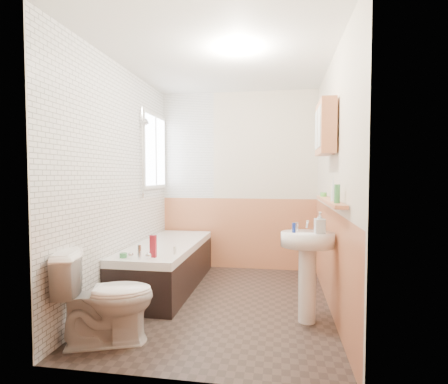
{
  "coord_description": "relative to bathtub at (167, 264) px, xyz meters",
  "views": [
    {
      "loc": [
        0.59,
        -3.53,
        1.33
      ],
      "look_at": [
        0.0,
        0.15,
        1.15
      ],
      "focal_mm": 28.0,
      "sensor_mm": 36.0,
      "label": 1
    }
  ],
  "objects": [
    {
      "name": "window",
      "position": [
        -0.33,
        0.54,
        1.37
      ],
      "size": [
        0.03,
        0.79,
        0.99
      ],
      "color": "white",
      "rests_on": "wall_left"
    },
    {
      "name": "cream_jar",
      "position": [
        -0.18,
        -0.78,
        0.27
      ],
      "size": [
        0.08,
        0.08,
        0.04
      ],
      "primitive_type": "cylinder",
      "rotation": [
        0.0,
        0.0,
        0.2
      ],
      "color": "#388447",
      "rests_on": "bathtub"
    },
    {
      "name": "sink",
      "position": [
        1.57,
        -0.75,
        0.31
      ],
      "size": [
        0.48,
        0.39,
        0.92
      ],
      "rotation": [
        0.0,
        0.0,
        -0.2
      ],
      "color": "white",
      "rests_on": "floor"
    },
    {
      "name": "wall_back",
      "position": [
        0.73,
        1.0,
        0.97
      ],
      "size": [
        2.2,
        0.02,
        2.5
      ],
      "primitive_type": "cube",
      "color": "beige",
      "rests_on": "ground"
    },
    {
      "name": "toilet",
      "position": [
        -0.03,
        -1.41,
        0.09
      ],
      "size": [
        0.84,
        0.64,
        0.73
      ],
      "primitive_type": "imported",
      "rotation": [
        0.0,
        0.0,
        1.92
      ],
      "color": "white",
      "rests_on": "floor"
    },
    {
      "name": "clear_bottle",
      "position": [
        1.45,
        -0.78,
        0.59
      ],
      "size": [
        0.04,
        0.04,
        0.09
      ],
      "primitive_type": "cylinder",
      "rotation": [
        0.0,
        0.0,
        0.2
      ],
      "color": "#19339E",
      "rests_on": "sink"
    },
    {
      "name": "tile_cladding_left",
      "position": [
        -0.36,
        -0.41,
        0.97
      ],
      "size": [
        0.01,
        2.8,
        2.5
      ],
      "primitive_type": "cube",
      "color": "white",
      "rests_on": "wall_left"
    },
    {
      "name": "bathtub",
      "position": [
        0.0,
        0.0,
        0.0
      ],
      "size": [
        0.7,
        1.83,
        0.67
      ],
      "color": "black",
      "rests_on": "floor"
    },
    {
      "name": "green_bottle",
      "position": [
        1.77,
        -0.87,
        0.94
      ],
      "size": [
        0.05,
        0.05,
        0.22
      ],
      "primitive_type": "cone",
      "rotation": [
        0.0,
        0.0,
        -0.04
      ],
      "color": "silver",
      "rests_on": "pine_shelf"
    },
    {
      "name": "wall_right",
      "position": [
        1.84,
        -0.41,
        0.97
      ],
      "size": [
        0.02,
        2.8,
        2.5
      ],
      "primitive_type": "cube",
      "color": "beige",
      "rests_on": "ground"
    },
    {
      "name": "black_jar",
      "position": [
        1.77,
        -0.2,
        0.85
      ],
      "size": [
        0.08,
        0.08,
        0.04
      ],
      "primitive_type": "cylinder",
      "rotation": [
        0.0,
        0.0,
        -0.23
      ],
      "color": "#59C647",
      "rests_on": "pine_shelf"
    },
    {
      "name": "pine_shelf",
      "position": [
        1.77,
        -0.65,
        0.82
      ],
      "size": [
        0.1,
        1.29,
        0.03
      ],
      "primitive_type": "cube",
      "color": "#D28256",
      "rests_on": "wall_right"
    },
    {
      "name": "wainscot_right",
      "position": [
        1.82,
        -0.41,
        0.22
      ],
      "size": [
        0.01,
        2.8,
        1.0
      ],
      "primitive_type": "cube",
      "color": "#D28256",
      "rests_on": "wall_right"
    },
    {
      "name": "wall_left",
      "position": [
        -0.38,
        -0.41,
        0.97
      ],
      "size": [
        0.02,
        2.8,
        2.5
      ],
      "primitive_type": "cube",
      "color": "beige",
      "rests_on": "ground"
    },
    {
      "name": "ceiling",
      "position": [
        0.73,
        -0.41,
        2.22
      ],
      "size": [
        2.8,
        2.8,
        0.0
      ],
      "primitive_type": "plane",
      "rotation": [
        3.14,
        0.0,
        0.0
      ],
      "color": "white",
      "rests_on": "ground"
    },
    {
      "name": "wall_front",
      "position": [
        0.73,
        -1.82,
        0.97
      ],
      "size": [
        2.2,
        0.02,
        2.5
      ],
      "primitive_type": "cube",
      "color": "beige",
      "rests_on": "ground"
    },
    {
      "name": "wainscot_back",
      "position": [
        0.73,
        0.97,
        0.22
      ],
      "size": [
        2.2,
        0.01,
        1.0
      ],
      "primitive_type": "cube",
      "color": "#D28256",
      "rests_on": "wall_back"
    },
    {
      "name": "foam_can",
      "position": [
        1.77,
        -1.07,
        0.91
      ],
      "size": [
        0.05,
        0.05,
        0.15
      ],
      "primitive_type": "cylinder",
      "rotation": [
        0.0,
        0.0,
        -0.05
      ],
      "color": "#388447",
      "rests_on": "pine_shelf"
    },
    {
      "name": "wainscot_front",
      "position": [
        0.73,
        -1.8,
        0.22
      ],
      "size": [
        2.2,
        0.01,
        1.0
      ],
      "primitive_type": "cube",
      "color": "#D28256",
      "rests_on": "wall_front"
    },
    {
      "name": "floor",
      "position": [
        0.73,
        -0.41,
        -0.28
      ],
      "size": [
        2.8,
        2.8,
        0.0
      ],
      "primitive_type": "plane",
      "color": "#2C231F",
      "rests_on": "ground"
    },
    {
      "name": "blue_gel",
      "position": [
        0.1,
        -0.72,
        0.36
      ],
      "size": [
        0.07,
        0.05,
        0.22
      ],
      "primitive_type": "cube",
      "rotation": [
        0.0,
        0.0,
        -0.19
      ],
      "color": "maroon",
      "rests_on": "bathtub"
    },
    {
      "name": "shower_riser",
      "position": [
        -0.31,
        0.06,
        1.43
      ],
      "size": [
        0.1,
        0.07,
        1.1
      ],
      "color": "silver",
      "rests_on": "wall_left"
    },
    {
      "name": "medicine_cabinet",
      "position": [
        1.74,
        -0.48,
        1.5
      ],
      "size": [
        0.14,
        0.55,
        0.5
      ],
      "color": "#D28256",
      "rests_on": "wall_right"
    },
    {
      "name": "tile_return_back",
      "position": [
        0.0,
        0.97,
        1.47
      ],
      "size": [
        0.75,
        0.01,
        1.5
      ],
      "primitive_type": "cube",
      "color": "white",
      "rests_on": "wall_back"
    },
    {
      "name": "soap_bottle",
      "position": [
        1.67,
        -0.79,
        0.58
      ],
      "size": [
        0.11,
        0.2,
        0.09
      ],
      "primitive_type": "imported",
      "rotation": [
        0.0,
        0.0,
        0.13
      ],
      "color": "silver",
      "rests_on": "sink"
    },
    {
      "name": "orange_bottle",
      "position": [
        0.27,
        -0.56,
        0.29
      ],
      "size": [
        0.03,
        0.03,
        0.08
      ],
      "primitive_type": "cylinder",
      "rotation": [
        0.0,
        0.0,
        -0.37
      ],
      "color": "silver",
      "rests_on": "bathtub"
    }
  ]
}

